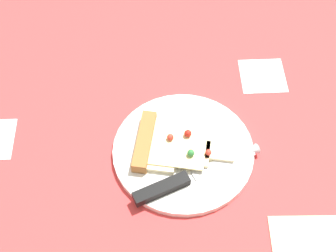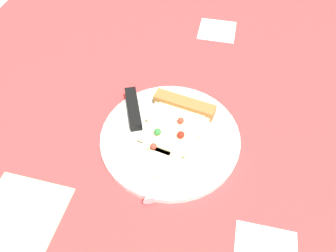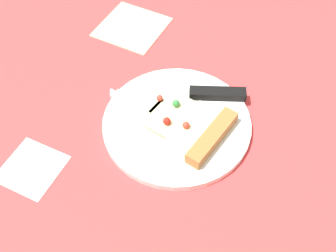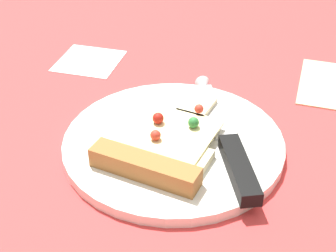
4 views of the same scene
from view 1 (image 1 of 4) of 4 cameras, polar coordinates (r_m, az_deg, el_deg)
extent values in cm
cube|color=#D13838|center=(84.95, 3.41, -8.35)|extent=(147.82, 147.82, 3.00)
cube|color=white|center=(100.45, 11.11, 5.79)|extent=(9.00, 9.00, 0.20)
cylinder|color=white|center=(86.98, 1.80, -2.99)|extent=(25.35, 25.35, 1.25)
cube|color=beige|center=(86.30, -0.82, -2.27)|extent=(7.92, 11.92, 1.00)
cube|color=beige|center=(85.97, 2.81, -2.70)|extent=(6.83, 8.11, 1.00)
cube|color=beige|center=(85.99, 6.13, -3.08)|extent=(5.77, 4.50, 1.00)
cube|color=#F2E099|center=(85.53, 1.17, -2.27)|extent=(11.52, 10.89, 0.30)
cube|color=#9E6633|center=(86.12, -2.80, -1.82)|extent=(4.77, 12.27, 2.20)
sphere|color=red|center=(85.56, 0.27, -1.33)|extent=(1.17, 1.17, 1.17)
sphere|color=red|center=(84.16, 4.79, -3.12)|extent=(1.10, 1.10, 1.10)
sphere|color=#2D7A38|center=(83.80, 2.72, -3.20)|extent=(1.27, 1.27, 1.27)
sphere|color=#B21E14|center=(86.01, 2.36, -0.88)|extent=(1.30, 1.30, 1.30)
cube|color=silver|center=(85.27, 6.56, -4.38)|extent=(11.82, 6.56, 0.30)
cone|color=silver|center=(87.40, 9.97, -2.87)|extent=(2.63, 2.63, 2.00)
cube|color=black|center=(81.60, -0.78, -7.31)|extent=(10.06, 5.96, 1.60)
camera|label=2|loc=(0.71, 33.05, 23.97)|focal=33.20mm
camera|label=3|loc=(0.88, -13.60, 41.06)|focal=42.77mm
camera|label=4|loc=(0.65, -39.74, 4.02)|focal=54.09mm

